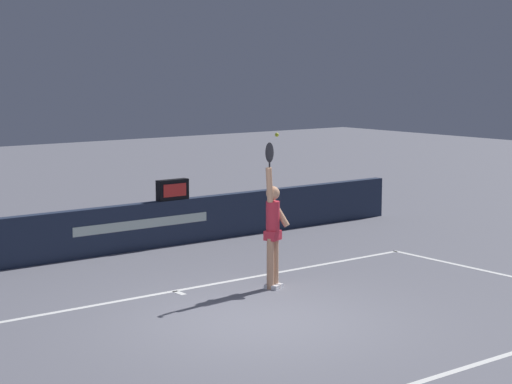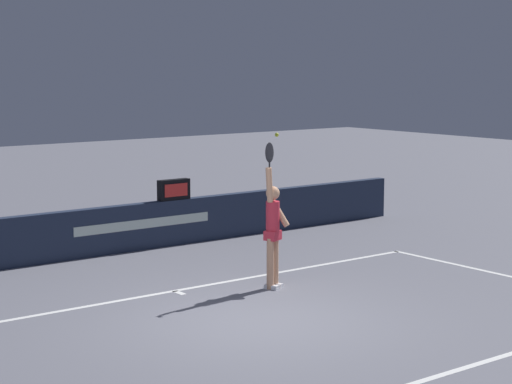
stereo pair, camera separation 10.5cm
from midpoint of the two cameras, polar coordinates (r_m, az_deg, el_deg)
The scene contains 6 objects.
ground_plane at distance 13.64m, azimuth -0.16°, elevation -8.05°, with size 60.00×60.00×0.00m, color slate.
court_lines at distance 13.27m, azimuth 1.14°, elevation -8.50°, with size 10.79×5.64×0.00m.
back_wall at distance 18.20m, azimuth -11.07°, elevation -2.58°, with size 16.52×0.22×0.95m.
speed_display at distance 19.13m, azimuth -5.40°, elevation 0.14°, with size 0.71×0.19×0.43m.
tennis_player at distance 15.35m, azimuth 0.86°, elevation -2.24°, with size 0.52×0.40×2.52m.
tennis_ball at distance 15.07m, azimuth 1.11°, elevation 3.59°, with size 0.07×0.07×0.07m.
Camera 1 is at (-8.06, -10.34, 3.77)m, focal length 64.01 mm.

